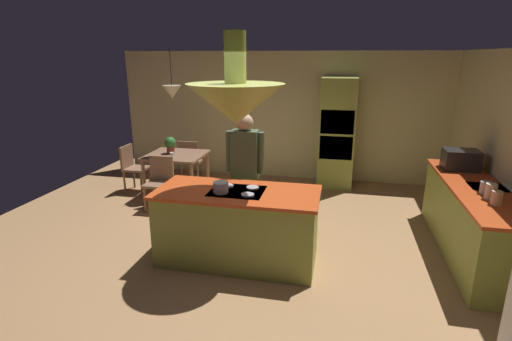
% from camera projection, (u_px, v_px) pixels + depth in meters
% --- Properties ---
extents(ground, '(8.16, 8.16, 0.00)m').
position_uv_depth(ground, '(242.00, 252.00, 5.06)').
color(ground, '#AD7F51').
extents(wall_back, '(6.80, 0.10, 2.55)m').
position_uv_depth(wall_back, '(283.00, 116.00, 7.93)').
color(wall_back, beige).
rests_on(wall_back, ground).
extents(kitchen_island, '(1.95, 0.89, 0.93)m').
position_uv_depth(kitchen_island, '(238.00, 226.00, 4.74)').
color(kitchen_island, '#939E42').
rests_on(kitchen_island, ground).
extents(counter_run_right, '(0.73, 2.58, 0.91)m').
position_uv_depth(counter_run_right, '(471.00, 220.00, 4.91)').
color(counter_run_right, '#939E42').
rests_on(counter_run_right, ground).
extents(oven_tower, '(0.66, 0.62, 2.08)m').
position_uv_depth(oven_tower, '(337.00, 133.00, 7.39)').
color(oven_tower, '#939E42').
rests_on(oven_tower, ground).
extents(dining_table, '(1.01, 0.93, 0.76)m').
position_uv_depth(dining_table, '(176.00, 160.00, 7.00)').
color(dining_table, '#8A6249').
rests_on(dining_table, ground).
extents(person_at_island, '(0.53, 0.23, 1.73)m').
position_uv_depth(person_at_island, '(245.00, 168.00, 5.28)').
color(person_at_island, tan).
rests_on(person_at_island, ground).
extents(range_hood, '(1.10, 1.10, 1.00)m').
position_uv_depth(range_hood, '(236.00, 102.00, 4.32)').
color(range_hood, '#939E42').
extents(pendant_light_over_table, '(0.32, 0.32, 0.82)m').
position_uv_depth(pendant_light_over_table, '(172.00, 92.00, 6.66)').
color(pendant_light_over_table, beige).
extents(chair_facing_island, '(0.40, 0.40, 0.87)m').
position_uv_depth(chair_facing_island, '(160.00, 179.00, 6.41)').
color(chair_facing_island, '#8A6249').
rests_on(chair_facing_island, ground).
extents(chair_by_back_wall, '(0.40, 0.40, 0.87)m').
position_uv_depth(chair_by_back_wall, '(191.00, 159.00, 7.69)').
color(chair_by_back_wall, '#8A6249').
rests_on(chair_by_back_wall, ground).
extents(chair_at_corner, '(0.40, 0.40, 0.87)m').
position_uv_depth(chair_at_corner, '(132.00, 165.00, 7.23)').
color(chair_at_corner, '#8A6249').
rests_on(chair_at_corner, ground).
extents(potted_plant_on_table, '(0.20, 0.20, 0.30)m').
position_uv_depth(potted_plant_on_table, '(170.00, 144.00, 6.99)').
color(potted_plant_on_table, '#99382D').
rests_on(potted_plant_on_table, dining_table).
extents(cup_on_table, '(0.07, 0.07, 0.09)m').
position_uv_depth(cup_on_table, '(172.00, 155.00, 6.74)').
color(cup_on_table, white).
rests_on(cup_on_table, dining_table).
extents(canister_flour, '(0.11, 0.11, 0.15)m').
position_uv_depth(canister_flour, '(497.00, 198.00, 4.17)').
color(canister_flour, '#E0B78C').
rests_on(canister_flour, counter_run_right).
extents(canister_sugar, '(0.12, 0.12, 0.18)m').
position_uv_depth(canister_sugar, '(491.00, 191.00, 4.34)').
color(canister_sugar, silver).
rests_on(canister_sugar, counter_run_right).
extents(canister_tea, '(0.11, 0.11, 0.14)m').
position_uv_depth(canister_tea, '(485.00, 188.00, 4.51)').
color(canister_tea, silver).
rests_on(canister_tea, counter_run_right).
extents(microwave_on_counter, '(0.46, 0.36, 0.28)m').
position_uv_depth(microwave_on_counter, '(461.00, 160.00, 5.46)').
color(microwave_on_counter, '#232326').
rests_on(microwave_on_counter, counter_run_right).
extents(cooking_pot_on_cooktop, '(0.18, 0.18, 0.12)m').
position_uv_depth(cooking_pot_on_cooktop, '(221.00, 187.00, 4.50)').
color(cooking_pot_on_cooktop, '#B2B2B7').
rests_on(cooking_pot_on_cooktop, kitchen_island).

